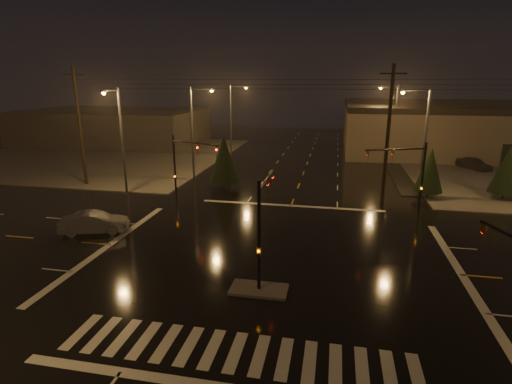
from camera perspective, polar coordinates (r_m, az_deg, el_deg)
ground at (r=25.10m, az=2.16°, el=-9.48°), size 140.00×140.00×0.00m
sidewalk_nw at (r=63.15m, az=-21.05°, el=4.99°), size 36.00×36.00×0.12m
median_island at (r=21.57m, az=0.41°, el=-13.74°), size 3.00×1.60×0.15m
crosswalk at (r=17.53m, az=-2.93°, el=-21.84°), size 15.00×2.60×0.01m
stop_bar_far at (r=35.28m, az=5.03°, el=-1.96°), size 16.00×0.50×0.01m
commercial_block at (r=75.50m, az=-19.70°, el=8.83°), size 30.00×18.00×5.60m
signal_mast_median at (r=20.87m, az=0.92°, el=-3.68°), size 0.25×4.59×6.00m
signal_mast_ne at (r=33.83m, az=21.24°, el=2.89°), size 4.84×1.86×6.00m
signal_mast_nw at (r=35.76m, az=-10.32°, el=4.36°), size 4.84×1.86×6.00m
streetlight_1 at (r=43.31m, az=-8.74°, el=9.08°), size 2.77×0.32×10.00m
streetlight_2 at (r=58.53m, az=-3.35°, el=10.92°), size 2.77×0.32×10.00m
streetlight_3 at (r=39.50m, az=22.59°, el=7.43°), size 2.77×0.32×10.00m
streetlight_4 at (r=59.14m, az=19.01°, el=10.15°), size 2.77×0.32×10.00m
streetlight_5 at (r=39.19m, az=-18.87°, el=7.74°), size 0.32×2.77×10.00m
utility_pole_0 at (r=44.73m, az=-23.86°, el=8.56°), size 2.20×0.32×12.00m
utility_pole_1 at (r=36.99m, az=18.33°, el=7.87°), size 2.20×0.32×12.00m
conifer_0 at (r=39.99m, az=23.58°, el=2.92°), size 2.60×2.60×4.76m
conifer_1 at (r=42.82m, az=32.28°, el=2.79°), size 2.81×2.81×5.09m
conifer_3 at (r=40.20m, az=-4.60°, el=4.80°), size 3.07×3.07×5.50m
car_parked at (r=56.00m, az=28.72°, el=3.59°), size 3.85×4.85×1.55m
car_crossing at (r=31.07m, az=-22.09°, el=-4.07°), size 5.01×3.12×1.56m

